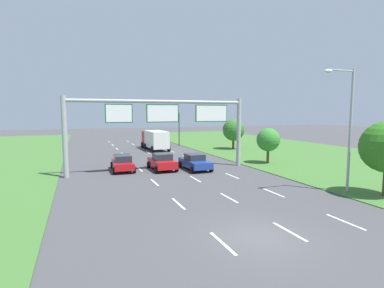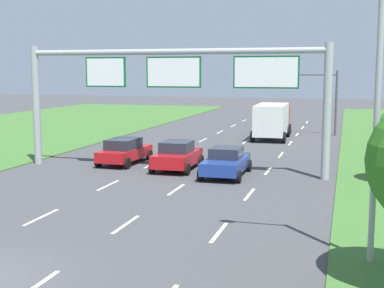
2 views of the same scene
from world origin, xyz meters
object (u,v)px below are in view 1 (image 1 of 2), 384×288
at_px(sign_gantry, 164,119).
at_px(car_near_red, 162,162).
at_px(car_lead_silver, 123,162).
at_px(box_truck, 155,139).
at_px(street_lamp, 347,120).
at_px(car_mid_lane, 195,162).
at_px(traffic_light_mast, 168,123).
at_px(roadside_tree_mid, 268,140).
at_px(roadside_tree_far, 233,130).

bearing_deg(sign_gantry, car_near_red, 99.84).
distance_m(car_lead_silver, sign_gantry, 5.80).
height_order(box_truck, street_lamp, street_lamp).
relative_size(car_near_red, car_mid_lane, 0.93).
distance_m(box_truck, sign_gantry, 17.11).
xyz_separation_m(car_lead_silver, sign_gantry, (3.75, -1.50, 4.15)).
height_order(sign_gantry, traffic_light_mast, sign_gantry).
distance_m(car_near_red, roadside_tree_mid, 11.94).
relative_size(box_truck, sign_gantry, 0.45).
distance_m(traffic_light_mast, roadside_tree_mid, 20.70).
distance_m(car_near_red, street_lamp, 16.43).
bearing_deg(car_near_red, roadside_tree_far, 38.91).
bearing_deg(roadside_tree_mid, traffic_light_mast, 105.38).
bearing_deg(box_truck, roadside_tree_mid, -64.23).
height_order(car_near_red, roadside_tree_far, roadside_tree_far).
height_order(car_mid_lane, roadside_tree_far, roadside_tree_far).
relative_size(car_mid_lane, traffic_light_mast, 0.78).
distance_m(car_near_red, car_lead_silver, 3.79).
bearing_deg(roadside_tree_far, car_near_red, -140.35).
relative_size(roadside_tree_mid, roadside_tree_far, 0.84).
bearing_deg(car_near_red, car_lead_silver, 164.20).
xyz_separation_m(car_near_red, street_lamp, (9.56, -12.67, 4.27)).
bearing_deg(traffic_light_mast, car_near_red, -108.12).
distance_m(car_lead_silver, box_truck, 16.52).
distance_m(sign_gantry, traffic_light_mast, 20.77).
distance_m(street_lamp, roadside_tree_far, 25.22).
bearing_deg(car_lead_silver, traffic_light_mast, 64.10).
bearing_deg(car_lead_silver, roadside_tree_far, 33.95).
xyz_separation_m(car_mid_lane, sign_gantry, (-2.96, 0.49, 4.18)).
relative_size(car_mid_lane, roadside_tree_mid, 1.13).
distance_m(car_lead_silver, street_lamp, 19.48).
bearing_deg(sign_gantry, street_lamp, -52.07).
xyz_separation_m(car_mid_lane, street_lamp, (6.51, -11.66, 4.32)).
relative_size(car_lead_silver, car_mid_lane, 1.00).
bearing_deg(street_lamp, car_lead_silver, 134.09).
xyz_separation_m(sign_gantry, roadside_tree_far, (14.37, 12.50, -1.98)).
relative_size(car_near_red, box_truck, 0.53).
xyz_separation_m(traffic_light_mast, roadside_tree_mid, (5.48, -19.92, -1.25)).
relative_size(traffic_light_mast, roadside_tree_mid, 1.44).
distance_m(box_truck, street_lamp, 29.53).
bearing_deg(street_lamp, car_mid_lane, 119.19).
distance_m(box_truck, roadside_tree_mid, 18.71).
bearing_deg(sign_gantry, roadside_tree_mid, -0.65).
relative_size(car_near_red, car_lead_silver, 0.93).
bearing_deg(roadside_tree_mid, box_truck, 117.21).
height_order(car_lead_silver, box_truck, box_truck).
height_order(car_near_red, sign_gantry, sign_gantry).
bearing_deg(box_truck, sign_gantry, -102.27).
bearing_deg(car_lead_silver, roadside_tree_mid, -3.33).
xyz_separation_m(car_near_red, traffic_light_mast, (6.31, 19.27, 3.06)).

